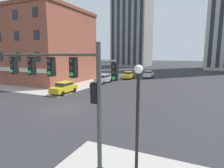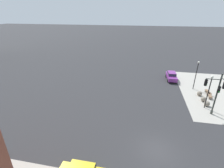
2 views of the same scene
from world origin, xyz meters
name	(u,v)px [view 1 (image 1 of 2)]	position (x,y,z in m)	size (l,w,h in m)	color
ground_plane	(63,109)	(0.00, 0.00, 0.00)	(320.00, 320.00, 0.00)	#2D2D30
sidewalk_far_corner	(50,77)	(-20.00, 20.00, 0.00)	(32.00, 32.00, 0.02)	#A8A399
traffic_signal_main	(72,86)	(6.97, -7.75, 4.15)	(5.90, 2.09, 6.07)	#383D38
street_lamp_corner_near	(138,111)	(10.00, -7.45, 3.26)	(0.36, 0.36, 5.17)	black
car_main_southbound_near	(104,78)	(-4.13, 17.50, 0.92)	(2.12, 4.51, 1.68)	#99999E
car_main_southbound_far	(149,74)	(2.02, 29.39, 0.92)	(1.95, 4.43, 1.68)	silver
car_cross_eastbound	(64,87)	(-4.90, 6.34, 0.92)	(1.92, 4.41, 1.68)	gold
car_parked_curb	(129,75)	(-1.75, 25.63, 0.92)	(2.14, 4.52, 1.68)	gold
storefront_block_near_corner	(34,47)	(-20.27, 15.76, 7.23)	(22.99, 15.93, 14.44)	brown
residential_tower_skyline_left	(133,6)	(-15.46, 71.06, 27.81)	(15.54, 18.40, 55.58)	gray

